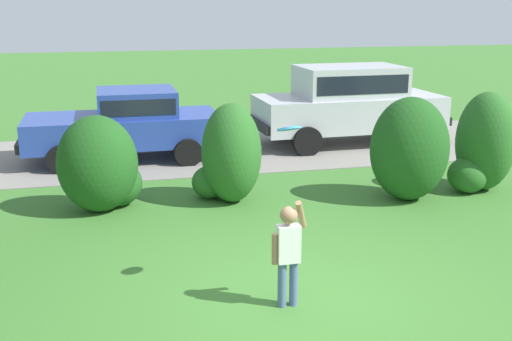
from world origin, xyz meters
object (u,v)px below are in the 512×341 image
at_px(parked_sedan, 127,122).
at_px(child_thrower, 288,248).
at_px(parked_suv, 349,101).
at_px(frisbee, 289,129).

bearing_deg(parked_sedan, child_thrower, -78.86).
distance_m(parked_suv, child_thrower, 8.85).
xyz_separation_m(parked_sedan, parked_suv, (5.35, 0.35, 0.23)).
distance_m(parked_sedan, child_thrower, 7.76).
bearing_deg(child_thrower, parked_suv, 64.22).
xyz_separation_m(parked_suv, frisbee, (-3.74, -7.58, 0.94)).
xyz_separation_m(child_thrower, frisbee, (0.11, 0.39, 1.30)).
bearing_deg(child_thrower, parked_sedan, 101.14).
relative_size(parked_sedan, frisbee, 15.42).
relative_size(parked_sedan, parked_suv, 0.93).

